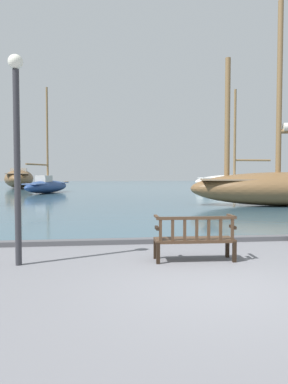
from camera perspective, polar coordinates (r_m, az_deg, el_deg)
The scene contains 9 objects.
ground_plane at distance 6.06m, azimuth 11.89°, elevation -14.12°, with size 160.00×160.00×0.00m, color slate.
harbor_water at distance 49.55m, azimuth -4.85°, elevation 0.78°, with size 100.00×80.00×0.08m, color #385666.
quay_edge_kerb at distance 9.68m, azimuth 4.41°, elevation -7.33°, with size 40.00×0.30×0.12m, color #4C4C50.
park_bench at distance 7.66m, azimuth 7.71°, elevation -6.92°, with size 1.62×0.57×0.92m.
sailboat_outer_port at distance 42.58m, azimuth 13.90°, elevation 1.65°, with size 9.55×3.00×10.91m.
sailboat_distant_harbor at distance 33.93m, azimuth -14.60°, elevation 1.01°, with size 4.02×7.70×9.24m.
sailboat_nearest_starboard at distance 20.99m, azimuth 20.38°, elevation 0.94°, with size 10.02×4.78×10.59m.
sailboat_far_port at distance 47.23m, azimuth -18.48°, elevation 2.13°, with size 4.82×13.39×14.44m.
lamp_post at distance 7.56m, azimuth -18.83°, elevation 7.83°, with size 0.28×0.28×4.00m.
Camera 1 is at (-1.90, -5.48, 1.76)m, focal length 35.00 mm.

